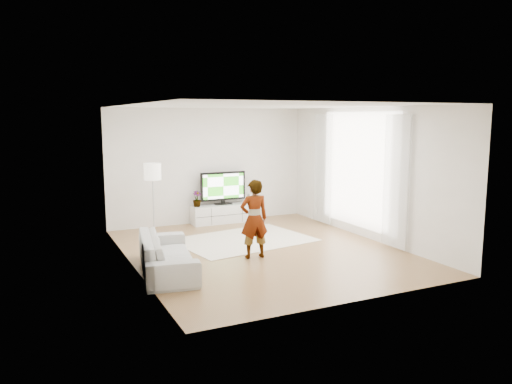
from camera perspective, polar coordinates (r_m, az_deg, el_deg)
name	(u,v)px	position (r m, az deg, el deg)	size (l,w,h in m)	color
floor	(262,251)	(9.83, 0.74, -6.72)	(6.00, 6.00, 0.00)	olive
ceiling	(263,106)	(9.48, 0.78, 9.82)	(6.00, 6.00, 0.00)	white
wall_left	(131,188)	(8.76, -14.09, 0.48)	(0.02, 6.00, 2.80)	white
wall_right	(368,173)	(10.88, 12.67, 2.08)	(0.02, 6.00, 2.80)	white
wall_back	(209,166)	(12.31, -5.40, 2.99)	(5.00, 0.02, 2.80)	white
wall_front	(358,205)	(7.02, 11.59, -1.42)	(5.00, 0.02, 2.80)	white
window	(359,170)	(11.10, 11.65, 2.50)	(0.01, 2.60, 2.50)	white
curtain_near	(396,182)	(10.06, 15.71, 1.16)	(0.04, 0.70, 2.60)	white
curtain_far	(323,169)	(12.13, 7.65, 2.63)	(0.04, 0.70, 2.60)	white
media_console	(224,213)	(12.36, -3.71, -2.47)	(1.61, 0.46, 0.45)	white
television	(223,187)	(12.27, -3.79, 0.60)	(1.16, 0.23, 0.81)	black
game_console	(250,198)	(12.57, -0.74, -0.69)	(0.05, 0.17, 0.22)	white
potted_plant	(197,199)	(12.05, -6.76, -0.78)	(0.21, 0.21, 0.38)	#3F7238
rug	(244,240)	(10.64, -1.41, -5.50)	(2.71, 1.95, 0.01)	#EDE3CA
player	(254,219)	(9.16, -0.22, -3.09)	(0.53, 0.35, 1.46)	#334772
sofa	(167,254)	(8.61, -10.13, -6.95)	(2.14, 0.84, 0.62)	#B2B2AD
floor_lamp	(153,175)	(10.80, -11.73, 1.92)	(0.36, 0.36, 1.62)	silver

